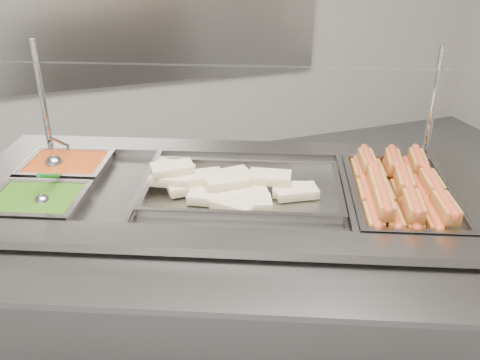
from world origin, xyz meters
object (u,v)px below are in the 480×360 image
object	(u,v)px
steam_counter	(228,285)
ladle	(55,162)
serving_spoon	(43,197)
pan_hotdogs	(400,201)
sneeze_guard	(231,70)
pan_wraps	(243,192)

from	to	relation	value
steam_counter	ladle	size ratio (longest dim) A/B	11.20
ladle	serving_spoon	distance (m)	0.27
pan_hotdogs	ladle	bearing A→B (deg)	151.19
ladle	serving_spoon	bearing A→B (deg)	-99.10
pan_hotdogs	serving_spoon	distance (m)	1.18
sneeze_guard	steam_counter	bearing A→B (deg)	-113.11
steam_counter	pan_hotdogs	xyz separation A→B (m)	(0.54, -0.23, 0.39)
steam_counter	pan_wraps	distance (m)	0.40
sneeze_guard	ladle	xyz separation A→B (m)	(-0.63, 0.18, -0.34)
sneeze_guard	pan_hotdogs	world-z (taller)	sneeze_guard
sneeze_guard	serving_spoon	size ratio (longest dim) A/B	9.41
sneeze_guard	serving_spoon	world-z (taller)	sneeze_guard
steam_counter	pan_hotdogs	size ratio (longest dim) A/B	3.21
steam_counter	sneeze_guard	size ratio (longest dim) A/B	1.26
steam_counter	pan_wraps	xyz separation A→B (m)	(0.05, -0.02, 0.40)
steam_counter	pan_wraps	size ratio (longest dim) A/B	2.63
steam_counter	pan_hotdogs	distance (m)	0.71
sneeze_guard	serving_spoon	bearing A→B (deg)	-172.18
sneeze_guard	pan_wraps	bearing A→B (deg)	-97.77
sneeze_guard	ladle	bearing A→B (deg)	164.21
pan_hotdogs	serving_spoon	bearing A→B (deg)	163.78
pan_hotdogs	ladle	world-z (taller)	ladle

